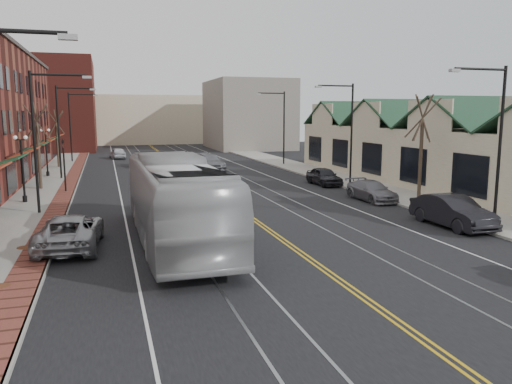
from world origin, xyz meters
TOP-DOWN VIEW (x-y plane):
  - ground at (0.00, 0.00)m, footprint 160.00×160.00m
  - sidewalk_left at (-12.00, 20.00)m, footprint 4.00×120.00m
  - sidewalk_right at (12.00, 20.00)m, footprint 4.00×120.00m
  - building_right at (18.00, 20.00)m, footprint 8.00×36.00m
  - backdrop_left at (-16.00, 70.00)m, footprint 14.00×18.00m
  - backdrop_mid at (0.00, 85.00)m, footprint 22.00×14.00m
  - backdrop_right at (15.00, 65.00)m, footprint 12.00×16.00m
  - streetlight_l_1 at (-11.05, 16.00)m, footprint 3.33×0.25m
  - streetlight_l_2 at (-11.05, 32.00)m, footprint 3.33×0.25m
  - streetlight_l_3 at (-11.05, 48.00)m, footprint 3.33×0.25m
  - streetlight_r_0 at (11.05, 6.00)m, footprint 3.33×0.25m
  - streetlight_r_1 at (11.05, 22.00)m, footprint 3.33×0.25m
  - streetlight_r_2 at (11.05, 38.00)m, footprint 3.33×0.25m
  - lamppost_l_2 at (-12.80, 20.00)m, footprint 0.84×0.28m
  - lamppost_l_3 at (-12.80, 34.00)m, footprint 0.84×0.28m
  - tree_left_near at (-12.50, 26.00)m, footprint 1.78×1.37m
  - tree_left_far at (-12.50, 42.00)m, footprint 1.66×1.28m
  - tree_right_mid at (12.50, 14.00)m, footprint 1.90×1.46m
  - manhole_mid at (-11.20, 3.00)m, footprint 0.60×0.60m
  - manhole_far at (-11.20, 8.00)m, footprint 0.60×0.60m
  - traffic_signal at (-10.60, 24.00)m, footprint 0.18×0.15m
  - transit_bus at (-4.74, 7.67)m, footprint 3.37×13.91m
  - parked_suv at (-9.30, 7.87)m, footprint 2.88×5.60m
  - parked_car_b at (9.30, 6.52)m, footprint 1.87×5.06m
  - parked_car_c at (9.30, 14.69)m, footprint 2.02×4.65m
  - parked_car_d at (9.30, 22.31)m, footprint 1.81×4.28m
  - distant_car_left at (-3.74, 41.23)m, footprint 1.95×4.59m
  - distant_car_right at (2.42, 35.75)m, footprint 3.03×5.92m
  - distant_car_far at (-6.21, 51.70)m, footprint 2.25×4.38m

SIDE VIEW (x-z plane):
  - ground at x=0.00m, z-range 0.00..0.00m
  - sidewalk_left at x=-12.00m, z-range 0.00..0.15m
  - sidewalk_right at x=12.00m, z-range 0.00..0.15m
  - manhole_mid at x=-11.20m, z-range 0.15..0.17m
  - manhole_far at x=-11.20m, z-range 0.15..0.17m
  - parked_car_c at x=9.30m, z-range 0.00..1.33m
  - distant_car_far at x=-6.21m, z-range 0.00..1.43m
  - parked_car_d at x=9.30m, z-range 0.00..1.44m
  - distant_car_left at x=-3.74m, z-range 0.00..1.47m
  - parked_suv at x=-9.30m, z-range 0.00..1.51m
  - distant_car_right at x=2.42m, z-range 0.00..1.65m
  - parked_car_b at x=9.30m, z-range 0.00..1.65m
  - transit_bus at x=-4.74m, z-range 0.00..3.87m
  - lamppost_l_2 at x=-12.80m, z-range 0.07..4.34m
  - lamppost_l_3 at x=-12.80m, z-range 0.07..4.34m
  - building_right at x=18.00m, z-range 0.00..4.60m
  - traffic_signal at x=-10.60m, z-range 0.45..4.25m
  - tree_left_far at x=-12.50m, z-range 0.26..6.29m
  - tree_left_near at x=-12.50m, z-range 0.27..6.75m
  - tree_right_mid at x=12.50m, z-range 0.28..7.22m
  - backdrop_mid at x=0.00m, z-range 0.00..9.00m
  - streetlight_l_1 at x=-11.05m, z-range 1.03..9.03m
  - streetlight_l_2 at x=-11.05m, z-range 1.03..9.03m
  - streetlight_l_3 at x=-11.05m, z-range 1.03..9.03m
  - streetlight_r_0 at x=11.05m, z-range 1.03..9.03m
  - streetlight_r_1 at x=11.05m, z-range 1.03..9.03m
  - streetlight_r_2 at x=11.05m, z-range 1.03..9.03m
  - backdrop_right at x=15.00m, z-range 0.00..11.00m
  - backdrop_left at x=-16.00m, z-range 0.00..14.00m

